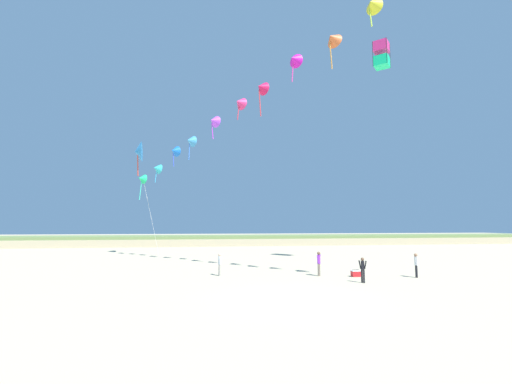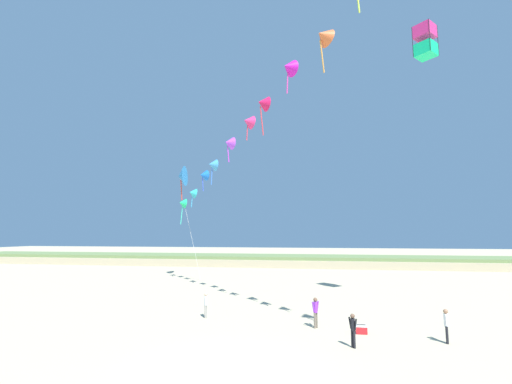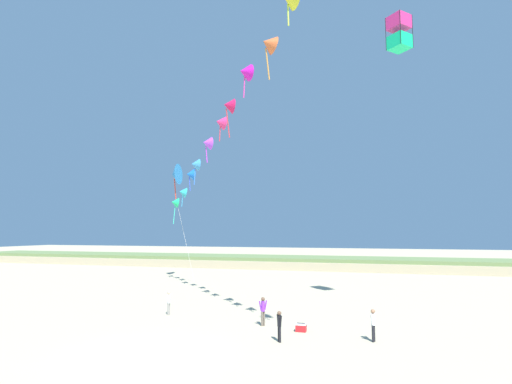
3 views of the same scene
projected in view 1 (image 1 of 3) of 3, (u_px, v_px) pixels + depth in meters
ground_plane at (295, 299)px, 16.18m from camera, size 240.00×240.00×0.00m
dune_ridge at (227, 240)px, 60.19m from camera, size 120.00×10.45×1.64m
person_near_left at (319, 262)px, 23.46m from camera, size 0.43×0.49×1.64m
person_near_right at (219, 263)px, 23.56m from camera, size 0.21×0.54×1.53m
person_mid_center at (416, 264)px, 22.75m from camera, size 0.26×0.55×1.59m
person_far_left at (363, 268)px, 20.68m from camera, size 0.39×0.46×1.51m
kite_banner_string at (250, 97)px, 28.39m from camera, size 22.59×27.36×20.03m
large_kite_low_lead at (138, 152)px, 40.09m from camera, size 1.09×2.48×4.10m
large_kite_mid_trail at (381, 55)px, 32.05m from camera, size 1.82×1.82×2.42m
beach_cooler at (356, 273)px, 23.09m from camera, size 0.58×0.41×0.46m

